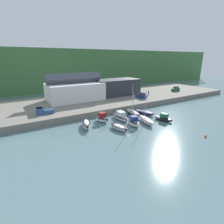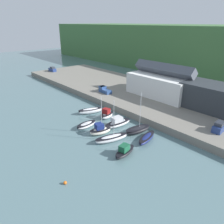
# 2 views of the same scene
# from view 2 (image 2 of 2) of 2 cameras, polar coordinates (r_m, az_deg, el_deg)

# --- Properties ---
(ground_plane) EXTENTS (320.00, 320.00, 0.00)m
(ground_plane) POSITION_cam_2_polar(r_m,az_deg,el_deg) (49.64, -3.27, -5.32)
(ground_plane) COLOR slate
(quay_promenade) EXTENTS (128.82, 29.23, 1.77)m
(quay_promenade) POSITION_cam_2_polar(r_m,az_deg,el_deg) (66.56, 14.20, 2.28)
(quay_promenade) COLOR gray
(quay_promenade) RESTS_ON ground_plane
(harbor_clubhouse) EXTENTS (20.24, 11.69, 10.05)m
(harbor_clubhouse) POSITION_cam_2_polar(r_m,az_deg,el_deg) (69.88, 13.02, 7.21)
(harbor_clubhouse) COLOR white
(harbor_clubhouse) RESTS_ON quay_promenade
(yacht_club_building) EXTENTS (19.37, 9.41, 6.58)m
(yacht_club_building) POSITION_cam_2_polar(r_m,az_deg,el_deg) (61.62, 26.70, 3.00)
(yacht_club_building) COLOR #2D3338
(yacht_club_building) RESTS_ON quay_promenade
(moored_boat_0) EXTENTS (4.04, 6.99, 1.53)m
(moored_boat_0) POSITION_cam_2_polar(r_m,az_deg,el_deg) (59.43, -5.63, 0.34)
(moored_boat_0) COLOR white
(moored_boat_0) RESTS_ON ground_plane
(moored_boat_1) EXTENTS (3.41, 4.71, 2.69)m
(moored_boat_1) POSITION_cam_2_polar(r_m,az_deg,el_deg) (56.27, -1.41, -0.67)
(moored_boat_1) COLOR silver
(moored_boat_1) RESTS_ON ground_plane
(moored_boat_2) EXTENTS (2.94, 7.27, 2.46)m
(moored_boat_2) POSITION_cam_2_polar(r_m,az_deg,el_deg) (52.00, 1.50, -2.83)
(moored_boat_2) COLOR silver
(moored_boat_2) RESTS_ON ground_plane
(moored_boat_3) EXTENTS (3.47, 6.74, 9.36)m
(moored_boat_3) POSITION_cam_2_polar(r_m,az_deg,el_deg) (49.45, 6.74, -4.60)
(moored_boat_3) COLOR black
(moored_boat_3) RESTS_ON ground_plane
(moored_boat_4) EXTENTS (3.63, 6.76, 1.13)m
(moored_boat_4) POSITION_cam_2_polar(r_m,az_deg,el_deg) (46.61, 9.04, -6.72)
(moored_boat_4) COLOR navy
(moored_boat_4) RESTS_ON ground_plane
(moored_boat_5) EXTENTS (2.89, 5.71, 1.10)m
(moored_boat_5) POSITION_cam_2_polar(r_m,az_deg,el_deg) (51.99, -6.70, -3.35)
(moored_boat_5) COLOR silver
(moored_boat_5) RESTS_ON ground_plane
(moored_boat_6) EXTENTS (3.41, 5.36, 8.72)m
(moored_boat_6) POSITION_cam_2_polar(r_m,az_deg,el_deg) (48.49, -3.13, -4.74)
(moored_boat_6) COLOR white
(moored_boat_6) RESTS_ON ground_plane
(moored_boat_7) EXTENTS (3.83, 7.60, 8.95)m
(moored_boat_7) POSITION_cam_2_polar(r_m,az_deg,el_deg) (45.73, -0.14, -6.86)
(moored_boat_7) COLOR silver
(moored_boat_7) RESTS_ON ground_plane
(moored_boat_8) EXTENTS (2.97, 5.68, 2.15)m
(moored_boat_8) POSITION_cam_2_polar(r_m,az_deg,el_deg) (41.54, 3.33, -10.16)
(moored_boat_8) COLOR black
(moored_boat_8) RESTS_ON ground_plane
(parked_car_0) EXTENTS (4.29, 2.01, 2.16)m
(parked_car_0) POSITION_cam_2_polar(r_m,az_deg,el_deg) (106.41, -15.30, 10.69)
(parked_car_0) COLOR navy
(parked_car_0) RESTS_ON quay_promenade
(parked_car_2) EXTENTS (2.15, 4.34, 2.16)m
(parked_car_2) POSITION_cam_2_polar(r_m,az_deg,el_deg) (51.28, 26.27, -3.50)
(parked_car_2) COLOR navy
(parked_car_2) RESTS_ON quay_promenade
(pickup_truck_0) EXTENTS (4.82, 2.19, 1.90)m
(pickup_truck_0) POSITION_cam_2_polar(r_m,az_deg,el_deg) (71.37, -2.02, 5.79)
(pickup_truck_0) COLOR #2D4C84
(pickup_truck_0) RESTS_ON quay_promenade
(mooring_buoy_1) EXTENTS (0.54, 0.54, 0.54)m
(mooring_buoy_1) POSITION_cam_2_polar(r_m,az_deg,el_deg) (35.99, -12.16, -17.61)
(mooring_buoy_1) COLOR orange
(mooring_buoy_1) RESTS_ON ground_plane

